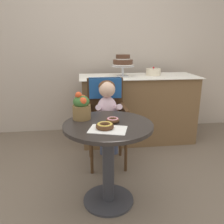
{
  "coord_description": "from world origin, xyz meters",
  "views": [
    {
      "loc": [
        -0.19,
        -1.77,
        1.36
      ],
      "look_at": [
        0.05,
        0.15,
        0.77
      ],
      "focal_mm": 38.18,
      "sensor_mm": 36.0,
      "label": 1
    }
  ],
  "objects_px": {
    "donut_front": "(113,120)",
    "cafe_table": "(108,148)",
    "round_layer_cake": "(153,72)",
    "donut_mid": "(105,126)",
    "wicker_chair": "(106,107)",
    "flower_vase": "(82,106)",
    "tiered_cake_stand": "(123,62)",
    "seated_child": "(107,108)"
  },
  "relations": [
    {
      "from": "donut_mid",
      "to": "flower_vase",
      "type": "relative_size",
      "value": 0.58
    },
    {
      "from": "seated_child",
      "to": "round_layer_cake",
      "type": "bearing_deg",
      "value": 46.7
    },
    {
      "from": "seated_child",
      "to": "donut_mid",
      "type": "bearing_deg",
      "value": -97.62
    },
    {
      "from": "cafe_table",
      "to": "round_layer_cake",
      "type": "xyz_separation_m",
      "value": [
        0.76,
        1.34,
        0.44
      ]
    },
    {
      "from": "round_layer_cake",
      "to": "wicker_chair",
      "type": "bearing_deg",
      "value": -140.02
    },
    {
      "from": "flower_vase",
      "to": "cafe_table",
      "type": "bearing_deg",
      "value": -35.86
    },
    {
      "from": "donut_mid",
      "to": "tiered_cake_stand",
      "type": "bearing_deg",
      "value": 75.23
    },
    {
      "from": "donut_front",
      "to": "wicker_chair",
      "type": "bearing_deg",
      "value": 88.67
    },
    {
      "from": "round_layer_cake",
      "to": "donut_mid",
      "type": "bearing_deg",
      "value": -118.76
    },
    {
      "from": "flower_vase",
      "to": "tiered_cake_stand",
      "type": "height_order",
      "value": "tiered_cake_stand"
    },
    {
      "from": "cafe_table",
      "to": "donut_front",
      "type": "xyz_separation_m",
      "value": [
        0.04,
        0.03,
        0.23
      ]
    },
    {
      "from": "seated_child",
      "to": "flower_vase",
      "type": "bearing_deg",
      "value": -120.57
    },
    {
      "from": "wicker_chair",
      "to": "cafe_table",
      "type": "bearing_deg",
      "value": -99.1
    },
    {
      "from": "wicker_chair",
      "to": "donut_front",
      "type": "relative_size",
      "value": 8.82
    },
    {
      "from": "flower_vase",
      "to": "tiered_cake_stand",
      "type": "bearing_deg",
      "value": 64.85
    },
    {
      "from": "wicker_chair",
      "to": "flower_vase",
      "type": "distance_m",
      "value": 0.68
    },
    {
      "from": "round_layer_cake",
      "to": "donut_front",
      "type": "bearing_deg",
      "value": -118.77
    },
    {
      "from": "donut_mid",
      "to": "wicker_chair",
      "type": "bearing_deg",
      "value": 83.75
    },
    {
      "from": "seated_child",
      "to": "tiered_cake_stand",
      "type": "bearing_deg",
      "value": 68.54
    },
    {
      "from": "tiered_cake_stand",
      "to": "donut_front",
      "type": "bearing_deg",
      "value": -103.07
    },
    {
      "from": "wicker_chair",
      "to": "donut_mid",
      "type": "distance_m",
      "value": 0.87
    },
    {
      "from": "donut_front",
      "to": "donut_mid",
      "type": "xyz_separation_m",
      "value": [
        -0.08,
        -0.14,
        0.0
      ]
    },
    {
      "from": "cafe_table",
      "to": "donut_mid",
      "type": "distance_m",
      "value": 0.26
    },
    {
      "from": "cafe_table",
      "to": "round_layer_cake",
      "type": "height_order",
      "value": "round_layer_cake"
    },
    {
      "from": "donut_front",
      "to": "flower_vase",
      "type": "height_order",
      "value": "flower_vase"
    },
    {
      "from": "donut_front",
      "to": "tiered_cake_stand",
      "type": "bearing_deg",
      "value": 76.93
    },
    {
      "from": "wicker_chair",
      "to": "flower_vase",
      "type": "bearing_deg",
      "value": -118.35
    },
    {
      "from": "cafe_table",
      "to": "donut_mid",
      "type": "xyz_separation_m",
      "value": [
        -0.04,
        -0.11,
        0.24
      ]
    },
    {
      "from": "cafe_table",
      "to": "tiered_cake_stand",
      "type": "xyz_separation_m",
      "value": [
        0.34,
        1.3,
        0.57
      ]
    },
    {
      "from": "donut_mid",
      "to": "tiered_cake_stand",
      "type": "height_order",
      "value": "tiered_cake_stand"
    },
    {
      "from": "seated_child",
      "to": "donut_front",
      "type": "relative_size",
      "value": 6.71
    },
    {
      "from": "cafe_table",
      "to": "round_layer_cake",
      "type": "relative_size",
      "value": 3.75
    },
    {
      "from": "donut_mid",
      "to": "donut_front",
      "type": "bearing_deg",
      "value": 61.37
    },
    {
      "from": "wicker_chair",
      "to": "seated_child",
      "type": "distance_m",
      "value": 0.16
    },
    {
      "from": "flower_vase",
      "to": "round_layer_cake",
      "type": "height_order",
      "value": "round_layer_cake"
    },
    {
      "from": "tiered_cake_stand",
      "to": "round_layer_cake",
      "type": "distance_m",
      "value": 0.44
    },
    {
      "from": "donut_mid",
      "to": "tiered_cake_stand",
      "type": "xyz_separation_m",
      "value": [
        0.37,
        1.41,
        0.34
      ]
    },
    {
      "from": "seated_child",
      "to": "donut_front",
      "type": "bearing_deg",
      "value": -91.69
    },
    {
      "from": "donut_mid",
      "to": "round_layer_cake",
      "type": "bearing_deg",
      "value": 61.24
    },
    {
      "from": "wicker_chair",
      "to": "donut_mid",
      "type": "bearing_deg",
      "value": -100.96
    },
    {
      "from": "donut_front",
      "to": "cafe_table",
      "type": "bearing_deg",
      "value": -141.32
    },
    {
      "from": "flower_vase",
      "to": "seated_child",
      "type": "bearing_deg",
      "value": 59.43
    }
  ]
}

